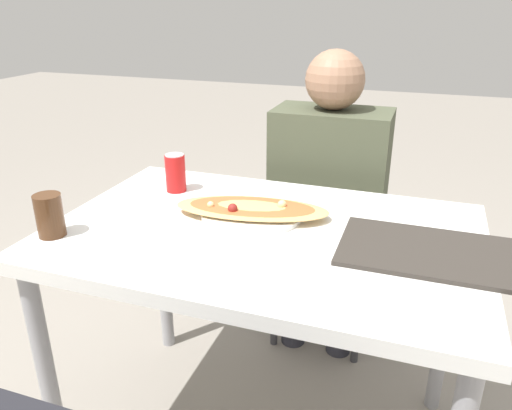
{
  "coord_description": "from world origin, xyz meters",
  "views": [
    {
      "loc": [
        0.39,
        -1.19,
        1.36
      ],
      "look_at": [
        -0.03,
        0.02,
        0.83
      ],
      "focal_mm": 35.0,
      "sensor_mm": 36.0,
      "label": 1
    }
  ],
  "objects_px": {
    "dining_table": "(264,256)",
    "pizza_main": "(252,210)",
    "drink_glass": "(50,215)",
    "chair_far_seated": "(331,220)",
    "soda_can": "(175,173)",
    "person_seated": "(328,182)"
  },
  "relations": [
    {
      "from": "dining_table",
      "to": "pizza_main",
      "type": "xyz_separation_m",
      "value": [
        -0.06,
        0.08,
        0.1
      ]
    },
    {
      "from": "drink_glass",
      "to": "chair_far_seated",
      "type": "bearing_deg",
      "value": 57.92
    },
    {
      "from": "chair_far_seated",
      "to": "soda_can",
      "type": "xyz_separation_m",
      "value": [
        -0.43,
        -0.53,
        0.33
      ]
    },
    {
      "from": "dining_table",
      "to": "soda_can",
      "type": "distance_m",
      "value": 0.44
    },
    {
      "from": "person_seated",
      "to": "soda_can",
      "type": "xyz_separation_m",
      "value": [
        -0.43,
        -0.41,
        0.12
      ]
    },
    {
      "from": "chair_far_seated",
      "to": "soda_can",
      "type": "bearing_deg",
      "value": 50.78
    },
    {
      "from": "soda_can",
      "to": "drink_glass",
      "type": "bearing_deg",
      "value": -111.02
    },
    {
      "from": "chair_far_seated",
      "to": "pizza_main",
      "type": "xyz_separation_m",
      "value": [
        -0.12,
        -0.64,
        0.29
      ]
    },
    {
      "from": "soda_can",
      "to": "pizza_main",
      "type": "bearing_deg",
      "value": -20.42
    },
    {
      "from": "person_seated",
      "to": "dining_table",
      "type": "bearing_deg",
      "value": 84.27
    },
    {
      "from": "chair_far_seated",
      "to": "pizza_main",
      "type": "height_order",
      "value": "chair_far_seated"
    },
    {
      "from": "pizza_main",
      "to": "drink_glass",
      "type": "relative_size",
      "value": 4.07
    },
    {
      "from": "chair_far_seated",
      "to": "person_seated",
      "type": "bearing_deg",
      "value": 90.0
    },
    {
      "from": "pizza_main",
      "to": "dining_table",
      "type": "bearing_deg",
      "value": -50.15
    },
    {
      "from": "person_seated",
      "to": "soda_can",
      "type": "relative_size",
      "value": 9.6
    },
    {
      "from": "soda_can",
      "to": "drink_glass",
      "type": "distance_m",
      "value": 0.44
    },
    {
      "from": "person_seated",
      "to": "pizza_main",
      "type": "relative_size",
      "value": 2.52
    },
    {
      "from": "dining_table",
      "to": "chair_far_seated",
      "type": "xyz_separation_m",
      "value": [
        0.06,
        0.72,
        -0.19
      ]
    },
    {
      "from": "dining_table",
      "to": "drink_glass",
      "type": "relative_size",
      "value": 10.06
    },
    {
      "from": "pizza_main",
      "to": "drink_glass",
      "type": "distance_m",
      "value": 0.55
    },
    {
      "from": "pizza_main",
      "to": "soda_can",
      "type": "distance_m",
      "value": 0.33
    },
    {
      "from": "chair_far_seated",
      "to": "drink_glass",
      "type": "height_order",
      "value": "chair_far_seated"
    }
  ]
}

